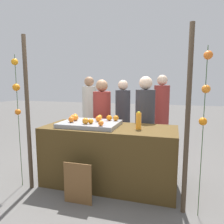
# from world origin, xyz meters

# --- Properties ---
(ground_plane) EXTENTS (24.00, 24.00, 0.00)m
(ground_plane) POSITION_xyz_m (0.00, 0.00, 0.00)
(ground_plane) COLOR #565451
(stall_counter) EXTENTS (1.96, 0.81, 0.89)m
(stall_counter) POSITION_xyz_m (0.00, 0.00, 0.44)
(stall_counter) COLOR #4C3819
(stall_counter) RESTS_ON ground_plane
(orange_tray) EXTENTS (0.86, 0.63, 0.06)m
(orange_tray) POSITION_xyz_m (-0.30, -0.01, 0.92)
(orange_tray) COLOR gray
(orange_tray) RESTS_ON stall_counter
(orange_0) EXTENTS (0.09, 0.09, 0.09)m
(orange_0) POSITION_xyz_m (0.05, 0.18, 0.99)
(orange_0) COLOR orange
(orange_0) RESTS_ON orange_tray
(orange_1) EXTENTS (0.07, 0.07, 0.07)m
(orange_1) POSITION_xyz_m (-0.23, -0.15, 0.98)
(orange_1) COLOR orange
(orange_1) RESTS_ON orange_tray
(orange_2) EXTENTS (0.08, 0.08, 0.08)m
(orange_2) POSITION_xyz_m (-0.22, 0.22, 0.98)
(orange_2) COLOR orange
(orange_2) RESTS_ON orange_tray
(orange_3) EXTENTS (0.08, 0.08, 0.08)m
(orange_3) POSITION_xyz_m (-0.66, 0.22, 0.99)
(orange_3) COLOR orange
(orange_3) RESTS_ON orange_tray
(orange_4) EXTENTS (0.09, 0.09, 0.09)m
(orange_4) POSITION_xyz_m (-0.18, 0.04, 0.99)
(orange_4) COLOR orange
(orange_4) RESTS_ON orange_tray
(orange_5) EXTENTS (0.09, 0.09, 0.09)m
(orange_5) POSITION_xyz_m (-0.55, -0.13, 0.99)
(orange_5) COLOR orange
(orange_5) RESTS_ON orange_tray
(orange_6) EXTENTS (0.09, 0.09, 0.09)m
(orange_6) POSITION_xyz_m (-0.30, -0.19, 0.99)
(orange_6) COLOR orange
(orange_6) RESTS_ON orange_tray
(orange_7) EXTENTS (0.08, 0.08, 0.08)m
(orange_7) POSITION_xyz_m (-0.64, 0.10, 0.99)
(orange_7) COLOR orange
(orange_7) RESTS_ON orange_tray
(orange_8) EXTENTS (0.09, 0.09, 0.09)m
(orange_8) POSITION_xyz_m (-0.05, 0.17, 0.99)
(orange_8) COLOR orange
(orange_8) RESTS_ON orange_tray
(orange_9) EXTENTS (0.09, 0.09, 0.09)m
(orange_9) POSITION_xyz_m (-0.55, 0.02, 0.99)
(orange_9) COLOR orange
(orange_9) RESTS_ON orange_tray
(orange_10) EXTENTS (0.08, 0.08, 0.08)m
(orange_10) POSITION_xyz_m (-0.04, -0.25, 0.99)
(orange_10) COLOR orange
(orange_10) RESTS_ON orange_tray
(juice_bottle) EXTENTS (0.08, 0.08, 0.25)m
(juice_bottle) POSITION_xyz_m (0.44, -0.05, 1.01)
(juice_bottle) COLOR orange
(juice_bottle) RESTS_ON stall_counter
(chalkboard_sign) EXTENTS (0.38, 0.03, 0.55)m
(chalkboard_sign) POSITION_xyz_m (-0.22, -0.63, 0.26)
(chalkboard_sign) COLOR brown
(chalkboard_sign) RESTS_ON ground_plane
(vendor_left) EXTENTS (0.32, 0.32, 1.59)m
(vendor_left) POSITION_xyz_m (-0.34, 0.67, 0.74)
(vendor_left) COLOR maroon
(vendor_left) RESTS_ON ground_plane
(vendor_right) EXTENTS (0.33, 0.33, 1.64)m
(vendor_right) POSITION_xyz_m (0.44, 0.63, 0.76)
(vendor_right) COLOR #333338
(vendor_right) RESTS_ON ground_plane
(crowd_person_0) EXTENTS (0.34, 0.34, 1.70)m
(crowd_person_0) POSITION_xyz_m (0.64, 1.89, 0.79)
(crowd_person_0) COLOR maroon
(crowd_person_0) RESTS_ON ground_plane
(crowd_person_1) EXTENTS (0.33, 0.33, 1.67)m
(crowd_person_1) POSITION_xyz_m (-1.01, 1.70, 0.78)
(crowd_person_1) COLOR beige
(crowd_person_1) RESTS_ON ground_plane
(crowd_person_2) EXTENTS (0.32, 0.32, 1.59)m
(crowd_person_2) POSITION_xyz_m (-0.14, 1.46, 0.74)
(crowd_person_2) COLOR #333338
(crowd_person_2) RESTS_ON ground_plane
(canopy_post_left) EXTENTS (0.06, 0.06, 2.18)m
(canopy_post_left) POSITION_xyz_m (-1.06, -0.44, 1.09)
(canopy_post_left) COLOR #473828
(canopy_post_left) RESTS_ON ground_plane
(canopy_post_right) EXTENTS (0.06, 0.06, 2.18)m
(canopy_post_right) POSITION_xyz_m (1.06, -0.44, 1.09)
(canopy_post_right) COLOR #473828
(canopy_post_right) RESTS_ON ground_plane
(garland_strand_left) EXTENTS (0.10, 0.11, 1.92)m
(garland_strand_left) POSITION_xyz_m (-1.24, -0.43, 1.47)
(garland_strand_left) COLOR #2D4C23
(garland_strand_left) RESTS_ON ground_plane
(garland_strand_right) EXTENTS (0.10, 0.10, 1.92)m
(garland_strand_right) POSITION_xyz_m (1.23, -0.48, 1.46)
(garland_strand_right) COLOR #2D4C23
(garland_strand_right) RESTS_ON ground_plane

